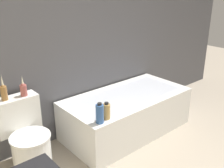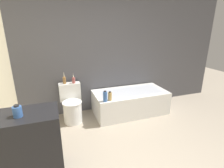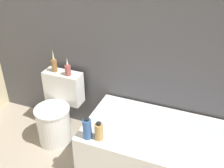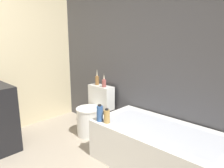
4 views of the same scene
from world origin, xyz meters
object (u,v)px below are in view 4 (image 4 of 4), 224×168
shampoo_bottle_tall (100,113)px  shampoo_bottle_short (107,116)px  toilet (93,113)px  bathtub (160,148)px  vase_silver (104,82)px  vase_gold (97,80)px

shampoo_bottle_tall → shampoo_bottle_short: bearing=11.1°
toilet → bathtub: bearing=-3.9°
bathtub → vase_silver: bearing=168.0°
bathtub → vase_silver: vase_silver is taller
shampoo_bottle_tall → toilet: bearing=145.6°
toilet → vase_silver: 0.52m
shampoo_bottle_short → toilet: bearing=151.0°
toilet → shampoo_bottle_short: toilet is taller
vase_silver → shampoo_bottle_tall: (0.50, -0.56, -0.22)m
toilet → shampoo_bottle_tall: (0.59, -0.40, 0.27)m
vase_silver → shampoo_bottle_short: vase_silver is taller
vase_silver → bathtub: bearing=-12.0°
vase_silver → shampoo_bottle_tall: bearing=-48.5°
vase_gold → toilet: bearing=-63.6°
shampoo_bottle_tall → shampoo_bottle_short: 0.11m
bathtub → vase_silver: 1.32m
vase_gold → shampoo_bottle_short: (0.78, -0.57, -0.25)m
toilet → vase_silver: vase_silver is taller
bathtub → shampoo_bottle_tall: (-0.67, -0.32, 0.34)m
bathtub → vase_gold: size_ratio=6.12×
bathtub → vase_gold: (-1.35, 0.27, 0.58)m
shampoo_bottle_short → shampoo_bottle_tall: bearing=-168.9°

